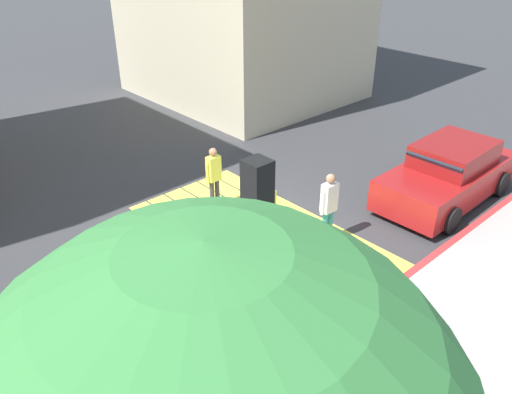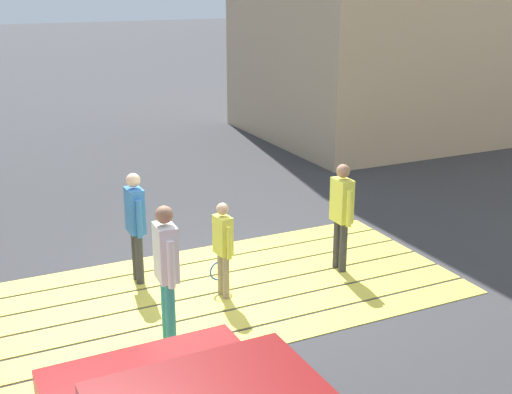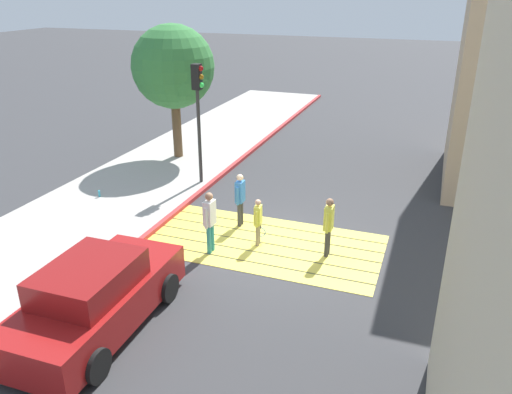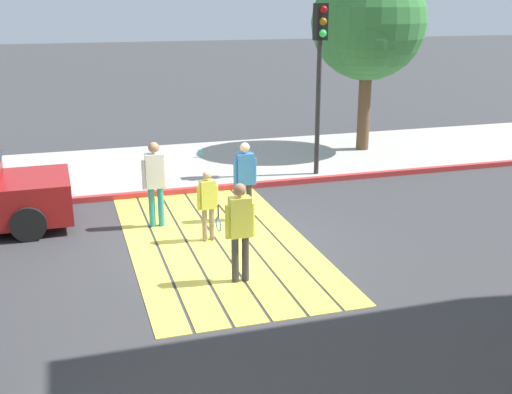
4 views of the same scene
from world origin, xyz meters
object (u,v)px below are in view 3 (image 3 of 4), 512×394
object	(u,v)px
pedestrian_adult_trailing	(329,223)
traffic_light_corner	(198,101)
water_bottle	(99,194)
street_tree	(175,69)
pedestrian_adult_lead	(210,218)
pedestrian_child_with_racket	(258,220)
car_parked_near_curb	(96,298)
pedestrian_adult_side	(240,196)

from	to	relation	value
pedestrian_adult_trailing	traffic_light_corner	bearing A→B (deg)	146.82
water_bottle	pedestrian_adult_trailing	bearing A→B (deg)	-7.63
street_tree	pedestrian_adult_lead	distance (m)	8.45
pedestrian_child_with_racket	car_parked_near_curb	bearing A→B (deg)	-112.06
pedestrian_child_with_racket	pedestrian_adult_trailing	bearing A→B (deg)	2.21
traffic_light_corner	pedestrian_adult_trailing	bearing A→B (deg)	-33.18
pedestrian_adult_trailing	pedestrian_child_with_racket	bearing A→B (deg)	-177.79
pedestrian_adult_lead	pedestrian_adult_side	bearing A→B (deg)	85.44
pedestrian_adult_lead	pedestrian_adult_side	world-z (taller)	pedestrian_adult_lead
water_bottle	pedestrian_child_with_racket	bearing A→B (deg)	-10.69
car_parked_near_curb	traffic_light_corner	distance (m)	8.62
street_tree	pedestrian_adult_lead	world-z (taller)	street_tree
street_tree	water_bottle	size ratio (longest dim) A/B	24.18
street_tree	pedestrian_adult_trailing	bearing A→B (deg)	-37.90
pedestrian_child_with_racket	street_tree	bearing A→B (deg)	133.30
water_bottle	pedestrian_adult_side	distance (m)	5.16
water_bottle	car_parked_near_curb	bearing A→B (deg)	-53.95
car_parked_near_curb	street_tree	size ratio (longest dim) A/B	0.81
pedestrian_adult_side	street_tree	bearing A→B (deg)	133.32
water_bottle	pedestrian_adult_trailing	world-z (taller)	pedestrian_adult_trailing
traffic_light_corner	pedestrian_adult_trailing	size ratio (longest dim) A/B	2.60
street_tree	pedestrian_adult_trailing	world-z (taller)	street_tree
pedestrian_adult_lead	pedestrian_adult_trailing	size ratio (longest dim) A/B	1.05
traffic_light_corner	pedestrian_adult_side	xyz separation A→B (m)	(2.53, -2.60, -2.09)
pedestrian_adult_lead	car_parked_near_curb	bearing A→B (deg)	-102.06
pedestrian_child_with_racket	water_bottle	bearing A→B (deg)	169.31
car_parked_near_curb	water_bottle	distance (m)	7.09
street_tree	pedestrian_adult_side	xyz separation A→B (m)	(4.61, -4.89, -2.69)
traffic_light_corner	street_tree	distance (m)	3.15
traffic_light_corner	pedestrian_adult_lead	distance (m)	5.39
pedestrian_adult_lead	pedestrian_child_with_racket	world-z (taller)	pedestrian_adult_lead
water_bottle	pedestrian_adult_lead	world-z (taller)	pedestrian_adult_lead
traffic_light_corner	water_bottle	size ratio (longest dim) A/B	19.27
car_parked_near_curb	pedestrian_adult_lead	xyz separation A→B (m)	(0.81, 3.77, 0.26)
water_bottle	pedestrian_adult_lead	distance (m)	5.39
street_tree	pedestrian_adult_lead	bearing A→B (deg)	-56.18
water_bottle	pedestrian_adult_trailing	xyz separation A→B (m)	(7.93, -1.06, 0.72)
traffic_light_corner	pedestrian_child_with_racket	distance (m)	5.45
street_tree	car_parked_near_curb	bearing A→B (deg)	-70.66
pedestrian_adult_trailing	pedestrian_child_with_racket	size ratio (longest dim) A/B	1.21
street_tree	water_bottle	distance (m)	5.84
car_parked_near_curb	street_tree	world-z (taller)	street_tree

